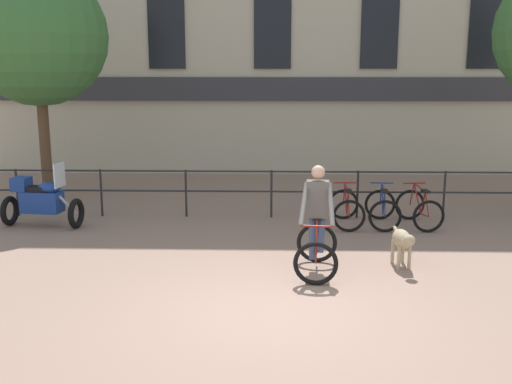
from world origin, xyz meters
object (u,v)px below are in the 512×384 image
dog (403,241)px  parked_bicycle_near_lamp (346,209)px  parked_bicycle_mid_right (419,209)px  parked_bicycle_mid_left (382,209)px  cyclist_with_bike (317,225)px  parked_motorcycle (41,200)px

dog → parked_bicycle_near_lamp: (-0.60, 2.65, -0.09)m
dog → parked_bicycle_mid_right: (0.90, 2.65, -0.09)m
parked_bicycle_mid_right → parked_bicycle_mid_left: bearing=-7.6°
parked_bicycle_near_lamp → cyclist_with_bike: bearing=74.3°
cyclist_with_bike → dog: size_ratio=1.82×
parked_bicycle_mid_left → parked_bicycle_mid_right: bearing=-175.5°
parked_bicycle_mid_left → cyclist_with_bike: bearing=65.6°
parked_bicycle_mid_right → parked_motorcycle: bearing=-5.5°
dog → parked_bicycle_near_lamp: bearing=97.1°
parked_motorcycle → parked_bicycle_mid_left: size_ratio=1.42×
cyclist_with_bike → dog: (1.42, 0.20, -0.31)m
parked_motorcycle → parked_bicycle_mid_right: (7.79, 0.28, -0.20)m
parked_bicycle_mid_right → parked_bicycle_near_lamp: bearing=-7.6°
cyclist_with_bike → parked_bicycle_mid_right: bearing=55.8°
parked_motorcycle → parked_bicycle_mid_right: size_ratio=1.39×
parked_bicycle_mid_left → parked_bicycle_mid_right: 0.75m
parked_bicycle_near_lamp → parked_bicycle_mid_left: size_ratio=0.96×
parked_bicycle_near_lamp → parked_motorcycle: bearing=2.9°
cyclist_with_bike → parked_bicycle_mid_left: cyclist_with_bike is taller
parked_bicycle_mid_left → parked_motorcycle: bearing=6.7°
parked_motorcycle → parked_bicycle_mid_right: bearing=-80.9°
cyclist_with_bike → parked_bicycle_mid_left: (1.57, 2.85, -0.41)m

